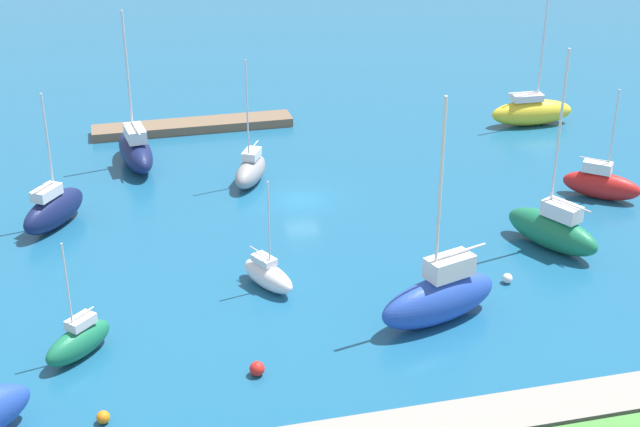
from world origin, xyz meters
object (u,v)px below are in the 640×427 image
(sailboat_gray_lone_north, at_px, (251,170))
(sailboat_blue_east_end, at_px, (440,296))
(sailboat_red_off_beacon, at_px, (601,184))
(mooring_buoy_orange, at_px, (103,417))
(sailboat_yellow_inner_mooring, at_px, (532,111))
(pier_dock, at_px, (193,126))
(sailboat_green_mid_basin, at_px, (78,341))
(mooring_buoy_white, at_px, (507,278))
(sailboat_navy_outer_mooring, at_px, (135,150))
(sailboat_green_by_breakwater, at_px, (553,229))
(mooring_buoy_red, at_px, (257,369))
(sailboat_navy_along_channel, at_px, (54,209))
(sailboat_white_west_end, at_px, (268,275))

(sailboat_gray_lone_north, bearing_deg, sailboat_blue_east_end, 45.04)
(sailboat_red_off_beacon, xyz_separation_m, mooring_buoy_orange, (37.73, 18.71, -0.84))
(sailboat_yellow_inner_mooring, bearing_deg, sailboat_blue_east_end, -122.18)
(pier_dock, height_order, mooring_buoy_orange, pier_dock)
(sailboat_green_mid_basin, relative_size, mooring_buoy_white, 10.99)
(sailboat_navy_outer_mooring, bearing_deg, sailboat_green_by_breakwater, -136.09)
(sailboat_blue_east_end, bearing_deg, pier_dock, -91.29)
(mooring_buoy_orange, bearing_deg, mooring_buoy_red, -165.07)
(sailboat_green_mid_basin, bearing_deg, sailboat_navy_outer_mooring, -143.32)
(mooring_buoy_white, bearing_deg, mooring_buoy_red, 19.39)
(mooring_buoy_white, distance_m, mooring_buoy_orange, 26.71)
(sailboat_navy_along_channel, relative_size, sailboat_green_mid_basin, 1.38)
(sailboat_navy_outer_mooring, xyz_separation_m, sailboat_red_off_beacon, (-34.13, 14.87, -0.29))
(sailboat_navy_along_channel, relative_size, sailboat_red_off_beacon, 1.14)
(pier_dock, relative_size, sailboat_yellow_inner_mooring, 1.33)
(sailboat_green_mid_basin, bearing_deg, mooring_buoy_red, 112.62)
(pier_dock, xyz_separation_m, sailboat_white_west_end, (-1.34, 29.82, 0.49))
(sailboat_green_by_breakwater, xyz_separation_m, mooring_buoy_red, (22.16, 9.85, -1.02))
(sailboat_white_west_end, height_order, mooring_buoy_white, sailboat_white_west_end)
(sailboat_yellow_inner_mooring, bearing_deg, sailboat_white_west_end, -139.19)
(sailboat_navy_along_channel, xyz_separation_m, sailboat_gray_lone_north, (-14.96, -4.38, -0.25))
(sailboat_yellow_inner_mooring, relative_size, sailboat_blue_east_end, 0.97)
(sailboat_navy_along_channel, distance_m, mooring_buoy_white, 31.99)
(sailboat_navy_along_channel, height_order, sailboat_green_by_breakwater, sailboat_green_by_breakwater)
(sailboat_navy_outer_mooring, bearing_deg, sailboat_blue_east_end, -158.02)
(sailboat_gray_lone_north, distance_m, sailboat_blue_east_end, 23.94)
(sailboat_green_by_breakwater, height_order, sailboat_blue_east_end, sailboat_blue_east_end)
(sailboat_blue_east_end, bearing_deg, sailboat_gray_lone_north, -89.51)
(sailboat_green_by_breakwater, distance_m, sailboat_navy_outer_mooring, 34.33)
(sailboat_navy_outer_mooring, bearing_deg, sailboat_white_west_end, -170.01)
(sailboat_gray_lone_north, bearing_deg, sailboat_green_mid_basin, -4.53)
(sailboat_white_west_end, xyz_separation_m, sailboat_blue_east_end, (-9.06, 6.31, 0.79))
(sailboat_green_mid_basin, height_order, mooring_buoy_white, sailboat_green_mid_basin)
(sailboat_red_off_beacon, bearing_deg, pier_dock, -177.92)
(sailboat_gray_lone_north, distance_m, sailboat_white_west_end, 16.57)
(sailboat_navy_along_channel, height_order, sailboat_navy_outer_mooring, sailboat_navy_outer_mooring)
(sailboat_green_mid_basin, xyz_separation_m, mooring_buoy_red, (-9.26, 4.09, -0.58))
(sailboat_yellow_inner_mooring, distance_m, sailboat_navy_outer_mooring, 36.22)
(sailboat_yellow_inner_mooring, xyz_separation_m, mooring_buoy_white, (14.39, 26.85, -1.02))
(mooring_buoy_red, bearing_deg, pier_dock, -91.46)
(sailboat_green_mid_basin, bearing_deg, sailboat_gray_lone_north, -165.29)
(sailboat_red_off_beacon, relative_size, mooring_buoy_red, 10.55)
(sailboat_green_by_breakwater, bearing_deg, sailboat_green_mid_basin, 73.43)
(sailboat_navy_along_channel, relative_size, sailboat_white_west_end, 1.34)
(sailboat_navy_along_channel, bearing_deg, pier_dock, 1.79)
(sailboat_navy_outer_mooring, relative_size, sailboat_blue_east_end, 0.92)
(sailboat_navy_along_channel, distance_m, sailboat_gray_lone_north, 15.59)
(sailboat_blue_east_end, xyz_separation_m, mooring_buoy_red, (11.39, 2.84, -1.26))
(sailboat_navy_outer_mooring, xyz_separation_m, sailboat_green_mid_basin, (4.71, 27.31, -0.48))
(sailboat_green_mid_basin, bearing_deg, sailboat_white_west_end, 160.02)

